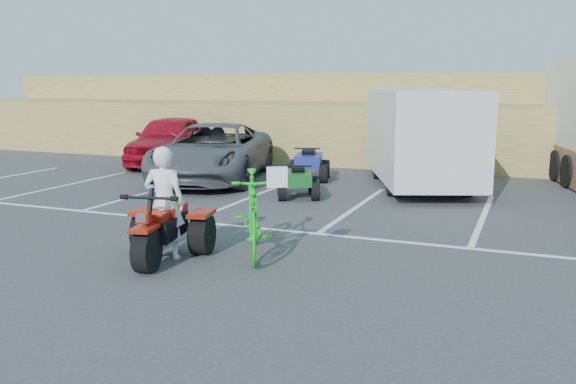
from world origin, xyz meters
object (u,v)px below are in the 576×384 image
at_px(quad_atv_green, 298,197).
at_px(red_car, 170,140).
at_px(rider, 164,203).
at_px(grey_pickup, 213,152).
at_px(red_trike_atv, 163,261).
at_px(cargo_trailer, 420,135).
at_px(green_dirt_bike, 253,214).
at_px(quad_atv_blue, 309,180).

bearing_deg(quad_atv_green, red_car, 122.59).
height_order(rider, grey_pickup, rider).
xyz_separation_m(red_trike_atv, grey_pickup, (-3.19, 7.41, 0.80)).
distance_m(grey_pickup, cargo_trailer, 5.77).
relative_size(cargo_trailer, quad_atv_green, 4.54).
bearing_deg(red_car, grey_pickup, -55.30).
height_order(green_dirt_bike, cargo_trailer, cargo_trailer).
bearing_deg(green_dirt_bike, grey_pickup, 97.17).
height_order(rider, cargo_trailer, cargo_trailer).
height_order(red_trike_atv, green_dirt_bike, green_dirt_bike).
bearing_deg(rider, red_trike_atv, 90.00).
bearing_deg(cargo_trailer, red_car, 149.47).
height_order(quad_atv_blue, quad_atv_green, quad_atv_blue).
xyz_separation_m(rider, green_dirt_bike, (1.18, 0.70, -0.22)).
xyz_separation_m(rider, cargo_trailer, (2.49, 8.27, 0.50)).
relative_size(red_trike_atv, rider, 0.97).
height_order(green_dirt_bike, red_car, red_car).
xyz_separation_m(grey_pickup, quad_atv_green, (3.21, -1.63, -0.80)).
height_order(cargo_trailer, quad_atv_blue, cargo_trailer).
xyz_separation_m(red_car, quad_atv_green, (6.22, -4.07, -0.83)).
height_order(red_trike_atv, red_car, red_car).
bearing_deg(quad_atv_green, green_dirt_bike, -101.34).
relative_size(red_car, cargo_trailer, 0.82).
bearing_deg(grey_pickup, green_dirt_bike, -70.56).
xyz_separation_m(grey_pickup, cargo_trailer, (5.65, 1.00, 0.59)).
distance_m(red_trike_atv, grey_pickup, 8.11).
bearing_deg(red_car, red_trike_atv, -74.12).
relative_size(cargo_trailer, quad_atv_blue, 3.90).
height_order(green_dirt_bike, quad_atv_blue, green_dirt_bike).
distance_m(red_trike_atv, green_dirt_bike, 1.58).
xyz_separation_m(red_trike_atv, rider, (-0.03, 0.15, 0.89)).
distance_m(red_trike_atv, red_car, 11.67).
bearing_deg(quad_atv_green, cargo_trailer, 22.99).
distance_m(quad_atv_blue, quad_atv_green, 2.72).
bearing_deg(red_trike_atv, quad_atv_blue, 82.79).
distance_m(green_dirt_bike, red_car, 11.62).
xyz_separation_m(red_car, quad_atv_blue, (5.53, -1.44, -0.83)).
relative_size(rider, quad_atv_green, 1.37).
distance_m(cargo_trailer, quad_atv_green, 3.85).
bearing_deg(green_dirt_bike, rider, -175.51).
height_order(red_trike_atv, quad_atv_blue, red_trike_atv).
xyz_separation_m(red_car, cargo_trailer, (8.66, -1.44, 0.56)).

